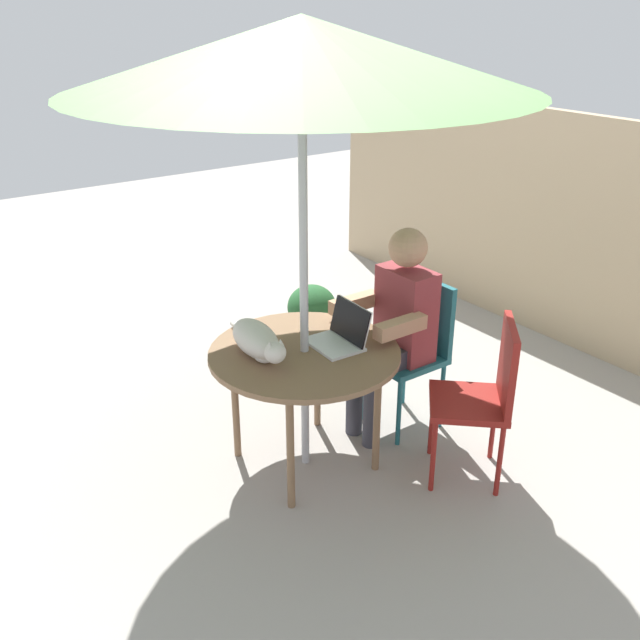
{
  "coord_description": "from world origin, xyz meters",
  "views": [
    {
      "loc": [
        2.78,
        -1.88,
        2.4
      ],
      "look_at": [
        0.0,
        0.1,
        0.85
      ],
      "focal_mm": 40.21,
      "sensor_mm": 36.0,
      "label": 1
    }
  ],
  "objects": [
    {
      "name": "ground_plane",
      "position": [
        0.0,
        0.0,
        0.0
      ],
      "size": [
        14.0,
        14.0,
        0.0
      ],
      "primitive_type": "plane",
      "color": "gray"
    },
    {
      "name": "laptop",
      "position": [
        0.05,
        0.21,
        0.77
      ],
      "size": [
        0.31,
        0.26,
        0.21
      ],
      "color": "silver",
      "rests_on": "patio_table"
    },
    {
      "name": "cat",
      "position": [
        -0.09,
        -0.23,
        0.79
      ],
      "size": [
        0.65,
        0.23,
        0.17
      ],
      "color": "silver",
      "rests_on": "patio_table"
    },
    {
      "name": "potted_plant_near_fence",
      "position": [
        -0.94,
        0.7,
        0.34
      ],
      "size": [
        0.34,
        0.34,
        0.6
      ],
      "color": "#9E5138",
      "rests_on": "ground"
    },
    {
      "name": "chair_occupied",
      "position": [
        0.0,
        0.79,
        0.54
      ],
      "size": [
        0.4,
        0.4,
        0.91
      ],
      "color": "#1E606B",
      "rests_on": "ground"
    },
    {
      "name": "patio_umbrella",
      "position": [
        0.0,
        0.0,
        2.17
      ],
      "size": [
        2.17,
        2.17,
        2.33
      ],
      "color": "#B7B7BC",
      "rests_on": "ground"
    },
    {
      "name": "patio_table",
      "position": [
        0.0,
        0.0,
        0.64
      ],
      "size": [
        1.01,
        1.01,
        0.7
      ],
      "color": "brown",
      "rests_on": "ground"
    },
    {
      "name": "person_seated",
      "position": [
        0.0,
        0.63,
        0.7
      ],
      "size": [
        0.48,
        0.48,
        1.25
      ],
      "color": "maroon",
      "rests_on": "ground"
    },
    {
      "name": "fence_back",
      "position": [
        0.0,
        2.49,
        0.84
      ],
      "size": [
        5.58,
        0.08,
        1.68
      ],
      "primitive_type": "cube",
      "color": "tan",
      "rests_on": "ground"
    },
    {
      "name": "chair_empty",
      "position": [
        0.64,
        0.7,
        0.54
      ],
      "size": [
        0.57,
        0.57,
        0.91
      ],
      "color": "maroon",
      "rests_on": "ground"
    }
  ]
}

